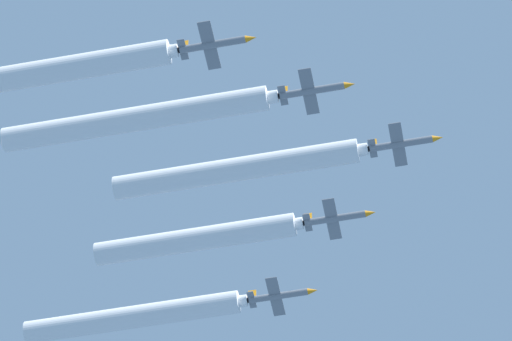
{
  "coord_description": "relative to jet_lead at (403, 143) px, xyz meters",
  "views": [
    {
      "loc": [
        139.09,
        11.67,
        1.61
      ],
      "look_at": [
        -0.05,
        -15.22,
        195.57
      ],
      "focal_mm": 111.58,
      "sensor_mm": 36.0,
      "label": 1
    }
  ],
  "objects": [
    {
      "name": "jet_outer_left",
      "position": [
        -23.67,
        -23.22,
        -2.89
      ],
      "size": [
        8.03,
        11.7,
        2.81
      ],
      "color": "slate"
    },
    {
      "name": "jet_right_wingman",
      "position": [
        12.93,
        -11.44,
        -1.45
      ],
      "size": [
        8.03,
        11.7,
        2.81
      ],
      "color": "slate"
    },
    {
      "name": "jet_lead",
      "position": [
        0.0,
        0.0,
        0.0
      ],
      "size": [
        8.03,
        11.7,
        2.81
      ],
      "color": "slate"
    },
    {
      "name": "smoke_trail_right_wingman",
      "position": [
        12.93,
        -37.61,
        -1.48
      ],
      "size": [
        3.69,
        41.63,
        3.69
      ],
      "color": "white"
    },
    {
      "name": "smoke_trail_outer_right",
      "position": [
        24.13,
        -46.14,
        -2.69
      ],
      "size": [
        3.69,
        33.73,
        3.69
      ],
      "color": "white"
    },
    {
      "name": "jet_left_wingman",
      "position": [
        -11.23,
        -11.96,
        -1.2
      ],
      "size": [
        8.03,
        11.7,
        2.81
      ],
      "color": "slate"
    },
    {
      "name": "smoke_trail_left_wingman",
      "position": [
        -11.23,
        -33.88,
        -1.23
      ],
      "size": [
        3.69,
        33.12,
        3.69
      ],
      "color": "white"
    },
    {
      "name": "smoke_trail_outer_left",
      "position": [
        -23.67,
        -46.89,
        -2.92
      ],
      "size": [
        3.69,
        36.62,
        3.69
      ],
      "color": "white"
    },
    {
      "name": "jet_outer_right",
      "position": [
        24.13,
        -23.91,
        -2.67
      ],
      "size": [
        8.03,
        11.7,
        2.81
      ],
      "color": "slate"
    },
    {
      "name": "smoke_trail_lead",
      "position": [
        -0.0,
        -25.04,
        -0.03
      ],
      "size": [
        3.69,
        39.37,
        3.69
      ],
      "color": "white"
    }
  ]
}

